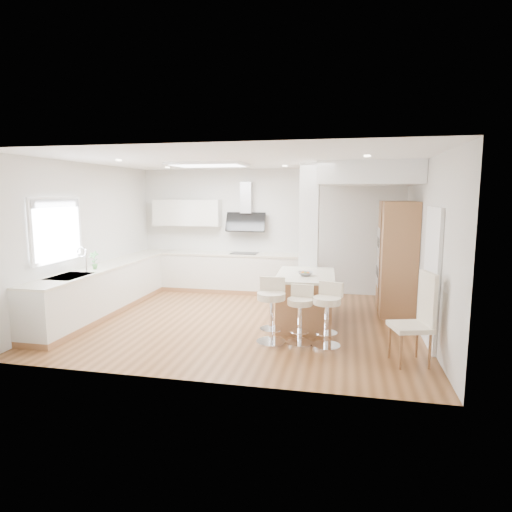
% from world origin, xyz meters
% --- Properties ---
extents(ground, '(6.00, 6.00, 0.00)m').
position_xyz_m(ground, '(0.00, 0.00, 0.00)').
color(ground, '#925E36').
rests_on(ground, ground).
extents(ceiling, '(6.00, 5.00, 0.02)m').
position_xyz_m(ceiling, '(0.00, 0.00, 0.00)').
color(ceiling, white).
rests_on(ceiling, ground).
extents(wall_back, '(6.00, 0.04, 2.80)m').
position_xyz_m(wall_back, '(0.00, 2.50, 1.40)').
color(wall_back, silver).
rests_on(wall_back, ground).
extents(wall_left, '(0.04, 5.00, 2.80)m').
position_xyz_m(wall_left, '(-3.00, 0.00, 1.40)').
color(wall_left, silver).
rests_on(wall_left, ground).
extents(wall_right, '(0.04, 5.00, 2.80)m').
position_xyz_m(wall_right, '(3.00, 0.00, 1.40)').
color(wall_right, silver).
rests_on(wall_right, ground).
extents(skylight, '(4.10, 2.10, 0.06)m').
position_xyz_m(skylight, '(-0.79, 0.60, 2.77)').
color(skylight, white).
rests_on(skylight, ground).
extents(window_left, '(0.06, 1.28, 1.07)m').
position_xyz_m(window_left, '(-2.96, -0.90, 1.69)').
color(window_left, white).
rests_on(window_left, ground).
extents(doorway_right, '(0.05, 1.00, 2.10)m').
position_xyz_m(doorway_right, '(2.97, -0.60, 1.00)').
color(doorway_right, '#4B423B').
rests_on(doorway_right, ground).
extents(counter_left, '(0.63, 4.50, 1.35)m').
position_xyz_m(counter_left, '(-2.70, 0.23, 0.46)').
color(counter_left, '#A16F45').
rests_on(counter_left, ground).
extents(counter_back, '(3.62, 0.63, 2.50)m').
position_xyz_m(counter_back, '(-0.91, 2.22, 0.70)').
color(counter_back, '#A16F45').
rests_on(counter_back, ground).
extents(pillar, '(0.35, 0.35, 2.80)m').
position_xyz_m(pillar, '(1.05, 0.95, 1.40)').
color(pillar, white).
rests_on(pillar, ground).
extents(soffit, '(1.78, 2.20, 0.40)m').
position_xyz_m(soffit, '(2.10, 1.40, 2.60)').
color(soffit, white).
rests_on(soffit, ground).
extents(oven_column, '(0.63, 1.21, 2.10)m').
position_xyz_m(oven_column, '(2.68, 1.23, 1.05)').
color(oven_column, '#A16F45').
rests_on(oven_column, ground).
extents(peninsula, '(1.03, 1.49, 0.95)m').
position_xyz_m(peninsula, '(1.08, 0.05, 0.45)').
color(peninsula, '#A16F45').
rests_on(peninsula, ground).
extents(bar_stool_a, '(0.47, 0.47, 0.99)m').
position_xyz_m(bar_stool_a, '(0.66, -0.98, 0.55)').
color(bar_stool_a, white).
rests_on(bar_stool_a, ground).
extents(bar_stool_b, '(0.43, 0.43, 0.88)m').
position_xyz_m(bar_stool_b, '(1.09, -0.92, 0.50)').
color(bar_stool_b, white).
rests_on(bar_stool_b, ground).
extents(bar_stool_c, '(0.54, 0.54, 0.95)m').
position_xyz_m(bar_stool_c, '(1.49, -0.97, 0.53)').
color(bar_stool_c, white).
rests_on(bar_stool_c, ground).
extents(dining_chair, '(0.59, 0.59, 1.23)m').
position_xyz_m(dining_chair, '(2.70, -1.36, 0.66)').
color(dining_chair, '#F0E1C3').
rests_on(dining_chair, ground).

